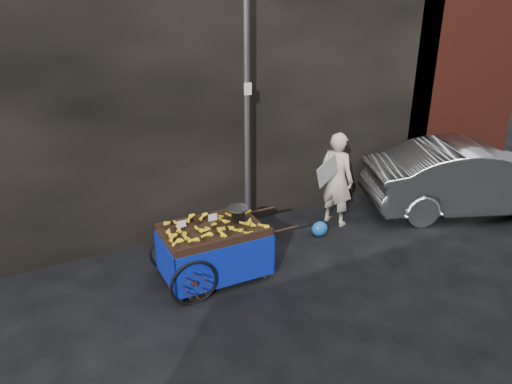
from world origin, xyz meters
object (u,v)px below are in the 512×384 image
vendor (337,179)px  banana_cart (211,236)px  plastic_bag (320,229)px  parked_car (474,178)px

vendor → banana_cart: bearing=80.4°
banana_cart → plastic_bag: size_ratio=7.03×
parked_car → banana_cart: bearing=111.0°
banana_cart → parked_car: parked_car is taller
vendor → parked_car: (2.51, -0.71, -0.19)m
plastic_bag → parked_car: (3.01, -0.42, 0.50)m
banana_cart → vendor: bearing=14.4°
plastic_bag → parked_car: parked_car is taller
parked_car → plastic_bag: bearing=103.9°
banana_cart → parked_car: 5.07m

